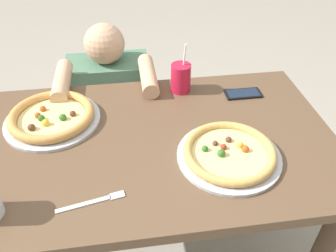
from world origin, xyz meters
The scene contains 7 objects.
dining_table centered at (0.00, 0.00, 0.64)m, with size 1.36×0.80×0.75m.
pizza_near centered at (0.26, -0.13, 0.77)m, with size 0.35×0.35×0.04m.
pizza_far centered at (-0.34, 0.15, 0.77)m, with size 0.36×0.36×0.05m.
drink_cup_colored centered at (0.17, 0.30, 0.81)m, with size 0.08×0.08×0.21m.
fork centered at (-0.18, -0.26, 0.75)m, with size 0.20×0.06×0.00m.
cell_phone centered at (0.43, 0.23, 0.75)m, with size 0.15×0.07×0.01m.
diner_seated centered at (-0.14, 0.61, 0.41)m, with size 0.44×0.53×0.94m.
Camera 1 is at (-0.06, -0.93, 1.55)m, focal length 36.71 mm.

